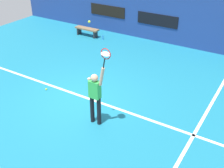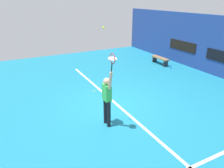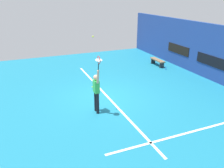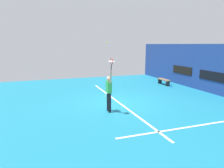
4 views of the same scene
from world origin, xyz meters
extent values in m
plane|color=teal|center=(0.00, 0.00, 0.00)|extent=(18.00, 18.00, 0.00)
cube|color=navy|center=(0.00, 6.74, 1.59)|extent=(18.00, 0.20, 3.18)
cube|color=black|center=(0.00, 6.62, 1.14)|extent=(2.20, 0.03, 0.60)
cube|color=black|center=(-3.00, 6.62, 1.17)|extent=(2.20, 0.03, 0.60)
cube|color=white|center=(0.00, 0.18, 0.01)|extent=(10.00, 0.10, 0.01)
cube|color=white|center=(4.10, 2.00, 0.01)|extent=(0.10, 7.00, 0.01)
cylinder|color=black|center=(1.17, -0.81, 0.46)|extent=(0.13, 0.13, 0.92)
cylinder|color=black|center=(1.42, -0.81, 0.46)|extent=(0.13, 0.13, 0.92)
cube|color=green|center=(1.29, -0.81, 1.20)|extent=(0.34, 0.20, 0.55)
sphere|color=#D8A884|center=(1.29, -0.81, 1.58)|extent=(0.22, 0.22, 0.22)
cylinder|color=#D8A884|center=(1.55, -0.81, 1.69)|extent=(0.20, 0.09, 0.59)
cylinder|color=#D8A884|center=(1.09, -0.73, 1.22)|extent=(0.09, 0.23, 0.58)
cylinder|color=black|center=(1.63, -0.81, 2.13)|extent=(0.09, 0.03, 0.30)
torus|color=red|center=(1.69, -0.81, 2.42)|extent=(0.37, 0.02, 0.37)
cylinder|color=silver|center=(1.69, -0.81, 2.42)|extent=(0.26, 0.27, 0.06)
sphere|color=#CCE033|center=(1.23, -0.86, 3.23)|extent=(0.07, 0.07, 0.07)
cube|color=olive|center=(-3.53, 5.36, 0.41)|extent=(1.40, 0.36, 0.08)
cube|color=#262628|center=(-4.08, 5.36, 0.18)|extent=(0.08, 0.32, 0.37)
cube|color=#262628|center=(-2.98, 5.36, 0.18)|extent=(0.08, 0.32, 0.37)
cylinder|color=#338CD8|center=(-2.50, 5.36, 0.12)|extent=(0.07, 0.07, 0.24)
sphere|color=#CCE033|center=(-1.40, -0.15, 0.03)|extent=(0.07, 0.07, 0.07)
camera|label=1|loc=(5.48, -6.62, 5.44)|focal=45.65mm
camera|label=2|loc=(6.96, -3.55, 4.04)|focal=34.41mm
camera|label=3|loc=(9.59, -3.53, 4.75)|focal=36.58mm
camera|label=4|loc=(10.12, -3.72, 3.15)|focal=32.73mm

